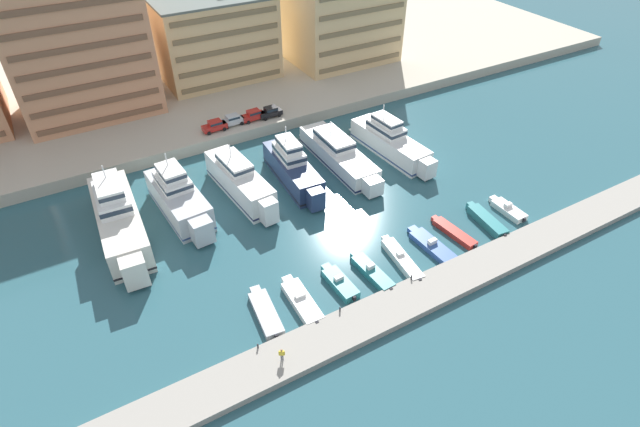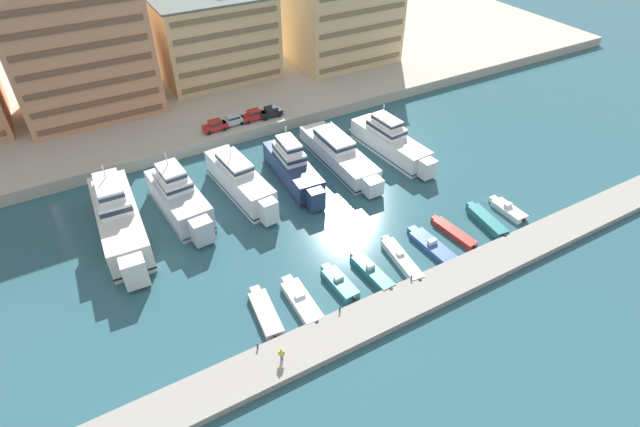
{
  "view_description": "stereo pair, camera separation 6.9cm",
  "coord_description": "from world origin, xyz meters",
  "views": [
    {
      "loc": [
        -26.88,
        -42.43,
        43.11
      ],
      "look_at": [
        -1.8,
        1.71,
        2.5
      ],
      "focal_mm": 28.0,
      "sensor_mm": 36.0,
      "label": 1
    },
    {
      "loc": [
        -26.82,
        -42.46,
        43.11
      ],
      "look_at": [
        -1.8,
        1.71,
        2.5
      ],
      "focal_mm": 28.0,
      "sensor_mm": 36.0,
      "label": 2
    }
  ],
  "objects": [
    {
      "name": "bollard_west",
      "position": [
        -17.05,
        -12.38,
        1.17
      ],
      "size": [
        0.2,
        0.2,
        0.61
      ],
      "color": "#2D2D33",
      "rests_on": "pier_dock"
    },
    {
      "name": "ground_plane",
      "position": [
        0.0,
        0.0,
        0.0
      ],
      "size": [
        400.0,
        400.0,
        0.0
      ],
      "primitive_type": "plane",
      "color": "#2D5B66"
    },
    {
      "name": "yacht_white_mid_left",
      "position": [
        -7.89,
        14.0,
        2.25
      ],
      "size": [
        5.18,
        17.72,
        7.13
      ],
      "color": "white",
      "rests_on": "ground"
    },
    {
      "name": "pedestrian_near_edge",
      "position": [
        -15.53,
        -14.86,
        1.82
      ],
      "size": [
        0.57,
        0.41,
        1.64
      ],
      "color": "#4C515B",
      "rests_on": "pier_dock"
    },
    {
      "name": "motorboat_teal_right",
      "position": [
        18.13,
        -8.52,
        0.55
      ],
      "size": [
        2.48,
        7.67,
        1.1
      ],
      "color": "teal",
      "rests_on": "ground"
    },
    {
      "name": "car_red_far_left",
      "position": [
        -5.69,
        30.24,
        2.92
      ],
      "size": [
        4.14,
        2.0,
        1.8
      ],
      "color": "red",
      "rests_on": "quay_promenade"
    },
    {
      "name": "yacht_white_center_right",
      "position": [
        17.36,
        12.56,
        2.18
      ],
      "size": [
        5.33,
        18.42,
        7.7
      ],
      "color": "white",
      "rests_on": "ground"
    },
    {
      "name": "motorboat_grey_far_left",
      "position": [
        -14.33,
        -8.19,
        0.4
      ],
      "size": [
        2.78,
        7.81,
        0.85
      ],
      "color": "#9EA3A8",
      "rests_on": "ground"
    },
    {
      "name": "yacht_navy_center_left",
      "position": [
        0.14,
        13.27,
        2.33
      ],
      "size": [
        4.78,
        16.84,
        8.18
      ],
      "color": "navy",
      "rests_on": "ground"
    },
    {
      "name": "motorboat_teal_mid_left",
      "position": [
        -4.96,
        -8.46,
        0.48
      ],
      "size": [
        2.19,
        6.43,
        1.36
      ],
      "color": "teal",
      "rests_on": "ground"
    },
    {
      "name": "motorboat_white_far_right",
      "position": [
        22.57,
        -8.11,
        0.44
      ],
      "size": [
        2.03,
        6.15,
        1.37
      ],
      "color": "white",
      "rests_on": "ground"
    },
    {
      "name": "car_black_center_left",
      "position": [
        4.45,
        30.16,
        2.92
      ],
      "size": [
        4.11,
        1.94,
        1.8
      ],
      "color": "black",
      "rests_on": "quay_promenade"
    },
    {
      "name": "car_red_mid_left",
      "position": [
        1.37,
        30.49,
        2.92
      ],
      "size": [
        4.18,
        2.09,
        1.8
      ],
      "color": "red",
      "rests_on": "quay_promenade"
    },
    {
      "name": "yacht_white_center",
      "position": [
        8.57,
        14.06,
        1.75
      ],
      "size": [
        4.7,
        20.42,
        6.17
      ],
      "color": "white",
      "rests_on": "ground"
    },
    {
      "name": "motorboat_white_left",
      "position": [
        -10.13,
        -8.72,
        0.46
      ],
      "size": [
        2.35,
        7.96,
        1.28
      ],
      "color": "white",
      "rests_on": "ground"
    },
    {
      "name": "yacht_silver_left",
      "position": [
        -16.79,
        14.06,
        2.5
      ],
      "size": [
        5.73,
        16.66,
        8.52
      ],
      "color": "silver",
      "rests_on": "ground"
    },
    {
      "name": "pier_dock",
      "position": [
        0.0,
        -14.59,
        0.42
      ],
      "size": [
        120.0,
        4.91,
        0.85
      ],
      "primitive_type": "cube",
      "color": "#9E998E",
      "rests_on": "ground"
    },
    {
      "name": "motorboat_red_mid_right",
      "position": [
        12.81,
        -8.1,
        0.39
      ],
      "size": [
        2.19,
        7.5,
        0.84
      ],
      "color": "red",
      "rests_on": "ground"
    },
    {
      "name": "apartment_block_center_left",
      "position": [
        29.06,
        47.0,
        10.63
      ],
      "size": [
        21.41,
        15.79,
        19.28
      ],
      "color": "#E0BC84",
      "rests_on": "quay_promenade"
    },
    {
      "name": "apartment_block_left",
      "position": [
        -21.55,
        48.76,
        14.33
      ],
      "size": [
        22.26,
        17.02,
        26.68
      ],
      "color": "tan",
      "rests_on": "quay_promenade"
    },
    {
      "name": "bollard_west_mid",
      "position": [
        -7.31,
        -12.38,
        1.17
      ],
      "size": [
        0.2,
        0.2,
        0.61
      ],
      "color": "#2D2D33",
      "rests_on": "pier_dock"
    },
    {
      "name": "yacht_ivory_far_left",
      "position": [
        -24.9,
        13.07,
        2.84
      ],
      "size": [
        5.93,
        21.07,
        9.43
      ],
      "color": "silver",
      "rests_on": "ground"
    },
    {
      "name": "motorboat_teal_center_left",
      "position": [
        -0.71,
        -8.89,
        0.5
      ],
      "size": [
        2.12,
        7.55,
        1.5
      ],
      "color": "teal",
      "rests_on": "ground"
    },
    {
      "name": "motorboat_blue_center_right",
      "position": [
        8.65,
        -8.98,
        0.41
      ],
      "size": [
        2.55,
        8.65,
        1.36
      ],
      "color": "#33569E",
      "rests_on": "ground"
    },
    {
      "name": "apartment_block_mid_left",
      "position": [
        3.11,
        50.78,
        9.71
      ],
      "size": [
        22.08,
        13.66,
        17.42
      ],
      "color": "#E0BC84",
      "rests_on": "quay_promenade"
    },
    {
      "name": "quay_promenade",
      "position": [
        0.0,
        62.61,
        0.97
      ],
      "size": [
        180.0,
        70.0,
        1.95
      ],
      "primitive_type": "cube",
      "color": "#BCB29E",
      "rests_on": "ground"
    },
    {
      "name": "car_silver_left",
      "position": [
        -2.44,
        30.62,
        2.92
      ],
      "size": [
        4.15,
        2.03,
        1.8
      ],
      "color": "#B7BCC1",
      "rests_on": "quay_promenade"
    },
    {
      "name": "motorboat_white_center",
      "position": [
        3.71,
        -8.88,
        0.48
      ],
      "size": [
        2.5,
        8.64,
        1.3
      ],
      "color": "white",
      "rests_on": "ground"
    },
    {
      "name": "bollard_east_mid",
      "position": [
        2.44,
        -12.38,
        1.17
      ],
      "size": [
        0.2,
        0.2,
        0.61
      ],
      "color": "#2D2D33",
      "rests_on": "pier_dock"
    }
  ]
}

